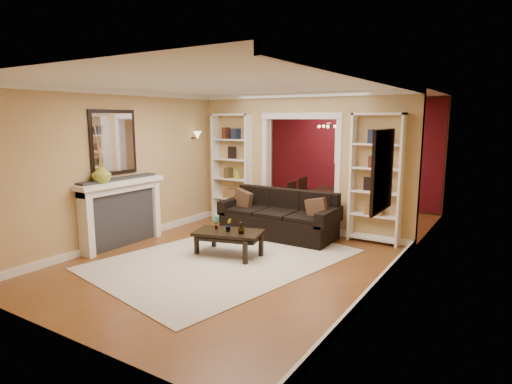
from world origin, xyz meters
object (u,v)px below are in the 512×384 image
Objects in this scene: bookshelf_left at (232,168)px; bookshelf_right at (376,179)px; dining_table at (326,203)px; fireplace at (123,213)px; coffee_table at (229,243)px; sofa at (278,214)px.

bookshelf_left is 3.10m from bookshelf_right.
bookshelf_left and bookshelf_right have the same top height.
bookshelf_right is 1.54× the size of dining_table.
dining_table is at bearing 49.84° from bookshelf_left.
coffee_table is at bearing 15.71° from fireplace.
coffee_table is 0.47× the size of bookshelf_right.
bookshelf_left is (-1.33, 2.00, 0.95)m from coffee_table.
bookshelf_right is at bearing 34.80° from fireplace.
coffee_table is 2.83m from bookshelf_right.
coffee_table is 1.98m from fireplace.
sofa is at bearing -160.49° from bookshelf_right.
bookshelf_right reaches higher than sofa.
bookshelf_left reaches higher than sofa.
bookshelf_right is at bearing -136.56° from dining_table.
fireplace is at bearing -145.20° from bookshelf_right.
bookshelf_right reaches higher than coffee_table.
bookshelf_left is at bearing 77.95° from fireplace.
bookshelf_right is at bearing 19.51° from sofa.
coffee_table is 0.63× the size of fireplace.
sofa is 2.32m from dining_table.
sofa is 1.73m from bookshelf_left.
coffee_table is 0.47× the size of bookshelf_left.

